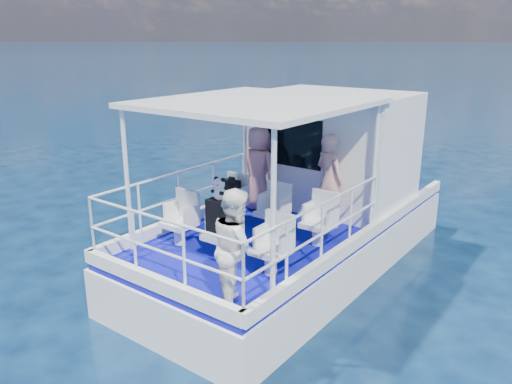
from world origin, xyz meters
TOP-DOWN VIEW (x-y plane):
  - ground at (0.00, 0.00)m, footprint 2000.00×2000.00m
  - hull at (0.00, 1.00)m, footprint 3.00×7.00m
  - deck at (0.00, 1.00)m, footprint 2.90×6.90m
  - cabin at (0.00, 2.30)m, footprint 2.85×2.00m
  - canopy at (0.00, -0.20)m, footprint 3.00×3.20m
  - canopy_posts at (0.00, -0.25)m, footprint 2.77×2.97m
  - railings at (0.00, -0.58)m, footprint 2.84×3.59m
  - seat_port_fwd at (-0.90, 0.20)m, footprint 0.48×0.46m
  - seat_center_fwd at (0.00, 0.20)m, footprint 0.48×0.46m
  - seat_stbd_fwd at (0.90, 0.20)m, footprint 0.48×0.46m
  - seat_port_aft at (-0.90, -1.10)m, footprint 0.48×0.46m
  - seat_center_aft at (0.00, -1.10)m, footprint 0.48×0.46m
  - seat_stbd_aft at (0.90, -1.10)m, footprint 0.48×0.46m
  - passenger_port_fwd at (-0.88, 1.02)m, footprint 0.69×0.55m
  - passenger_stbd_fwd at (0.59, 1.08)m, footprint 0.69×0.57m
  - passenger_stbd_aft at (1.04, -2.03)m, footprint 0.91×0.90m
  - backpack_port at (-0.87, 0.18)m, footprint 0.30×0.17m
  - backpack_center at (-0.04, -1.12)m, footprint 0.35×0.20m
  - compact_camera at (-0.86, 0.19)m, footprint 0.10×0.06m
  - panda at (-0.02, -1.10)m, footprint 0.22×0.19m

SIDE VIEW (x-z plane):
  - ground at x=0.00m, z-range 0.00..0.00m
  - hull at x=0.00m, z-range -0.80..0.80m
  - deck at x=0.00m, z-range 0.80..0.90m
  - seat_port_fwd at x=-0.90m, z-range 0.90..1.28m
  - seat_center_fwd at x=0.00m, z-range 0.90..1.28m
  - seat_stbd_fwd at x=0.90m, z-range 0.90..1.28m
  - seat_port_aft at x=-0.90m, z-range 0.90..1.28m
  - seat_center_aft at x=0.00m, z-range 0.90..1.28m
  - seat_stbd_aft at x=0.90m, z-range 0.90..1.28m
  - railings at x=0.00m, z-range 0.90..1.90m
  - backpack_port at x=-0.87m, z-range 1.28..1.68m
  - backpack_center at x=-0.04m, z-range 1.28..1.81m
  - passenger_stbd_aft at x=1.04m, z-range 0.90..2.39m
  - compact_camera at x=-0.86m, z-range 1.68..1.74m
  - passenger_port_fwd at x=-0.88m, z-range 0.90..2.52m
  - passenger_stbd_fwd at x=0.59m, z-range 0.90..2.54m
  - panda at x=-0.02m, z-range 1.81..2.15m
  - cabin at x=0.00m, z-range 0.90..3.10m
  - canopy_posts at x=0.00m, z-range 0.90..3.10m
  - canopy at x=0.00m, z-range 3.10..3.18m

